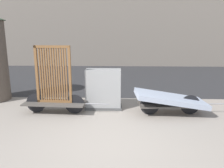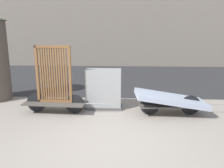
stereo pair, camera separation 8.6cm
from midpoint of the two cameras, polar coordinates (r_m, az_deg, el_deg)
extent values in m
plane|color=gray|center=(4.76, -1.40, -15.44)|extent=(60.00, 60.00, 0.00)
cube|color=#2D2D30|center=(12.11, 0.83, 1.93)|extent=(56.00, 8.50, 0.01)
cube|color=#4C4742|center=(6.63, -15.02, -4.79)|extent=(1.82, 0.75, 0.04)
cylinder|color=black|center=(6.47, -10.14, -5.18)|extent=(0.57, 0.06, 0.57)
cylinder|color=black|center=(6.86, -19.60, -4.70)|extent=(0.57, 0.06, 0.57)
cylinder|color=gray|center=(6.32, -4.30, -5.24)|extent=(0.70, 0.07, 0.03)
cube|color=brown|center=(6.62, -15.04, -4.33)|extent=(1.03, 0.12, 0.07)
cube|color=brown|center=(6.36, -15.85, 9.38)|extent=(1.03, 0.12, 0.07)
cube|color=brown|center=(6.62, -19.35, 2.40)|extent=(0.07, 0.07, 1.64)
cube|color=brown|center=(6.29, -11.32, 2.36)|extent=(0.07, 0.07, 1.64)
cube|color=brown|center=(6.58, -18.52, 2.39)|extent=(0.04, 0.05, 1.57)
cube|color=brown|center=(6.56, -17.97, 2.39)|extent=(0.04, 0.05, 1.57)
cube|color=brown|center=(6.53, -17.42, 2.39)|extent=(0.04, 0.05, 1.57)
cube|color=brown|center=(6.50, -16.86, 2.39)|extent=(0.04, 0.05, 1.57)
cube|color=brown|center=(6.48, -16.29, 2.39)|extent=(0.04, 0.05, 1.57)
cube|color=brown|center=(6.45, -15.72, 2.38)|extent=(0.04, 0.05, 1.57)
cube|color=brown|center=(6.43, -15.15, 2.38)|extent=(0.04, 0.05, 1.57)
cube|color=brown|center=(6.41, -14.57, 2.38)|extent=(0.04, 0.05, 1.57)
cube|color=brown|center=(6.38, -13.99, 2.37)|extent=(0.04, 0.05, 1.57)
cube|color=brown|center=(6.36, -13.41, 2.37)|extent=(0.04, 0.05, 1.57)
cube|color=brown|center=(6.34, -12.82, 2.37)|extent=(0.04, 0.05, 1.57)
cube|color=brown|center=(6.32, -12.23, 2.36)|extent=(0.04, 0.05, 1.57)
cube|color=#4C4742|center=(6.50, 14.56, -5.13)|extent=(1.83, 0.77, 0.04)
cylinder|color=black|center=(6.69, 19.38, -5.13)|extent=(0.57, 0.07, 0.57)
cylinder|color=black|center=(6.37, 9.49, -5.43)|extent=(0.57, 0.07, 0.57)
cylinder|color=gray|center=(6.94, 24.54, -4.75)|extent=(0.70, 0.07, 0.03)
cube|color=#9EA8BC|center=(6.45, 14.65, -3.71)|extent=(2.05, 1.07, 0.45)
cube|color=#4C4C4C|center=(6.89, -2.58, -6.01)|extent=(1.13, 0.51, 0.08)
cube|color=gray|center=(6.73, -2.63, -1.33)|extent=(1.07, 0.45, 1.24)
camera|label=1|loc=(0.04, -90.40, -0.09)|focal=35.00mm
camera|label=2|loc=(0.04, 89.60, 0.09)|focal=35.00mm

